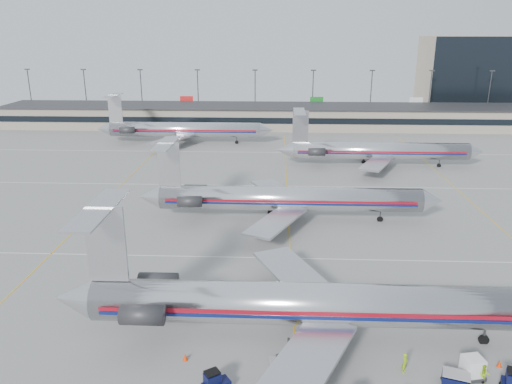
# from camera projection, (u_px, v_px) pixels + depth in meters

# --- Properties ---
(ground) EXTENTS (260.00, 260.00, 0.00)m
(ground) POSITION_uv_depth(u_px,v_px,m) (293.00, 300.00, 51.81)
(ground) COLOR gray
(ground) RESTS_ON ground
(apron_markings) EXTENTS (160.00, 0.15, 0.02)m
(apron_markings) POSITION_uv_depth(u_px,v_px,m) (290.00, 258.00, 61.31)
(apron_markings) COLOR silver
(apron_markings) RESTS_ON ground
(terminal) EXTENTS (162.00, 17.00, 6.25)m
(terminal) POSITION_uv_depth(u_px,v_px,m) (284.00, 116.00, 143.96)
(terminal) COLOR gray
(terminal) RESTS_ON ground
(light_mast_row) EXTENTS (163.60, 0.40, 15.28)m
(light_mast_row) POSITION_uv_depth(u_px,v_px,m) (284.00, 92.00, 155.62)
(light_mast_row) COLOR #38383D
(light_mast_row) RESTS_ON ground
(distant_building) EXTENTS (30.00, 20.00, 25.00)m
(distant_building) POSITION_uv_depth(u_px,v_px,m) (469.00, 75.00, 167.03)
(distant_building) COLOR tan
(distant_building) RESTS_ON ground
(jet_foreground) EXTENTS (48.13, 28.34, 12.60)m
(jet_foreground) POSITION_uv_depth(u_px,v_px,m) (312.00, 303.00, 44.15)
(jet_foreground) COLOR silver
(jet_foreground) RESTS_ON ground
(jet_second_row) EXTENTS (44.39, 26.14, 11.62)m
(jet_second_row) POSITION_uv_depth(u_px,v_px,m) (283.00, 198.00, 72.74)
(jet_second_row) COLOR silver
(jet_second_row) RESTS_ON ground
(jet_third_row) EXTENTS (41.98, 25.82, 11.48)m
(jet_third_row) POSITION_uv_depth(u_px,v_px,m) (376.00, 151.00, 101.92)
(jet_third_row) COLOR silver
(jet_third_row) RESTS_ON ground
(jet_back_row) EXTENTS (43.79, 26.94, 11.97)m
(jet_back_row) POSITION_uv_depth(u_px,v_px,m) (181.00, 129.00, 123.07)
(jet_back_row) COLOR silver
(jet_back_row) RESTS_ON ground
(tug_left) EXTENTS (2.36, 2.06, 1.73)m
(tug_left) POSITION_uv_depth(u_px,v_px,m) (215.00, 382.00, 38.54)
(tug_left) COLOR black
(tug_left) RESTS_ON ground
(cart_outer) EXTENTS (2.38, 1.97, 1.17)m
(cart_outer) POSITION_uv_depth(u_px,v_px,m) (456.00, 379.00, 39.08)
(cart_outer) COLOR black
(cart_outer) RESTS_ON ground
(uld_container) EXTENTS (2.08, 1.85, 1.91)m
(uld_container) POSITION_uv_depth(u_px,v_px,m) (472.00, 368.00, 39.87)
(uld_container) COLOR #2D2D30
(uld_container) RESTS_ON ground
(belt_loader) EXTENTS (3.98, 1.55, 2.07)m
(belt_loader) POSITION_uv_depth(u_px,v_px,m) (291.00, 361.00, 41.38)
(belt_loader) COLOR gray
(belt_loader) RESTS_ON ground
(ramp_worker_near) EXTENTS (0.67, 0.75, 1.73)m
(ramp_worker_near) POSITION_uv_depth(u_px,v_px,m) (405.00, 363.00, 40.64)
(ramp_worker_near) COLOR #8CC412
(ramp_worker_near) RESTS_ON ground
(ramp_worker_far) EXTENTS (1.02, 0.91, 1.73)m
(ramp_worker_far) POSITION_uv_depth(u_px,v_px,m) (484.00, 374.00, 39.28)
(ramp_worker_far) COLOR #8FC312
(ramp_worker_far) RESTS_ON ground
(cone_right) EXTENTS (0.45, 0.45, 0.60)m
(cone_right) POSITION_uv_depth(u_px,v_px,m) (499.00, 364.00, 41.43)
(cone_right) COLOR red
(cone_right) RESTS_ON ground
(cone_left) EXTENTS (0.57, 0.57, 0.64)m
(cone_left) POSITION_uv_depth(u_px,v_px,m) (185.00, 357.00, 42.25)
(cone_left) COLOR red
(cone_left) RESTS_ON ground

